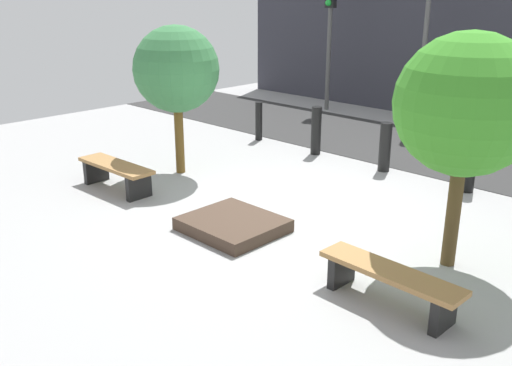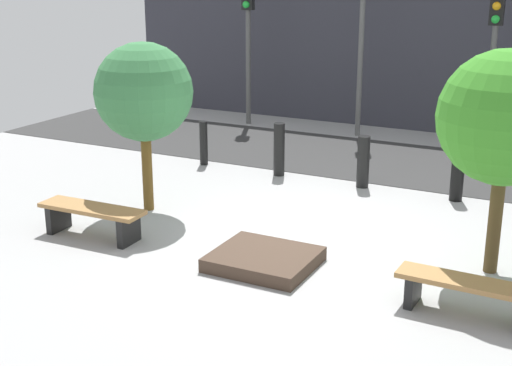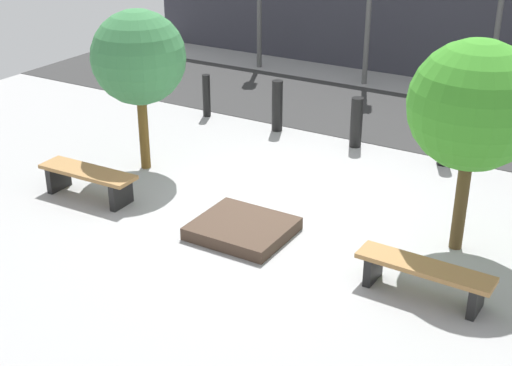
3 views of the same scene
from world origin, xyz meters
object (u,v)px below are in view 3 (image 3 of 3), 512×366
Objects in this scene: bench_left at (88,178)px; planter_bed at (242,229)px; bench_right at (424,274)px; bollard_center at (356,122)px; bollard_far_left at (206,96)px; tree_behind_right_bench at (474,106)px; bollard_left at (277,106)px; bollard_right at (445,141)px; tree_behind_left_bench at (139,58)px.

bench_left reaches higher than planter_bed.
bench_left is 0.98× the size of bench_right.
bollard_far_left is at bearing 180.00° from bollard_center.
tree_behind_right_bench is (2.68, 1.18, 1.92)m from planter_bed.
planter_bed is 0.46× the size of tree_behind_right_bench.
tree_behind_right_bench reaches higher than bollard_left.
bollard_right is at bearing 0.00° from bollard_left.
tree_behind_left_bench is 2.90× the size of bollard_center.
bollard_center is (-2.68, 4.12, 0.15)m from bench_right.
bollard_center reaches higher than planter_bed.
bollard_left is (1.03, 4.12, 0.17)m from bench_left.
bollard_far_left is (-0.61, 2.74, -1.47)m from tree_behind_left_bench.
bench_left is at bearing -123.04° from bollard_center.
bollard_far_left is at bearing 180.00° from bollard_right.
bollard_center is at bearing 0.00° from bollard_left.
bollard_far_left is at bearing 130.04° from planter_bed.
tree_behind_left_bench is at bearing 88.43° from bench_left.
bench_right is 1.79× the size of bollard_center.
tree_behind_left_bench reaches higher than bollard_center.
bollard_left is at bearing 180.00° from bollard_right.
planter_bed is 5.13m from bollard_far_left.
bollard_center is at bearing 124.61° from bench_right.
tree_behind_right_bench is 6.75m from bollard_far_left.
bollard_left is (-1.65, 3.92, 0.41)m from planter_bed.
bench_left is 5.78m from tree_behind_right_bench.
bollard_center is at bearing 45.63° from tree_behind_left_bench.
bollard_left is at bearing 112.79° from planter_bed.
tree_behind_right_bench is at bearing 12.88° from bench_left.
bollard_center is at bearing 134.37° from tree_behind_right_bench.
bollard_left reaches higher than planter_bed.
bollard_left reaches higher than bollard_right.
bench_left is 2.10m from tree_behind_left_bench.
bollard_left is 1.65m from bollard_center.
bollard_right is (-1.03, 4.12, 0.13)m from bench_right.
tree_behind_left_bench is 3.17m from bollard_far_left.
tree_behind_left_bench reaches higher than planter_bed.
tree_behind_left_bench is 3.09× the size of bollard_far_left.
tree_behind_left_bench is 4.09m from bollard_center.
tree_behind_left_bench reaches higher than bench_left.
bench_right is 0.58× the size of tree_behind_right_bench.
bollard_center is at bearing 180.00° from bollard_right.
tree_behind_right_bench reaches higher than bench_left.
tree_behind_left_bench is 3.07× the size of bollard_right.
tree_behind_right_bench reaches higher than bollard_far_left.
bollard_left is (1.65, 0.00, 0.06)m from bollard_far_left.
planter_bed is 1.49× the size of bollard_right.
bollard_far_left reaches higher than bench_left.
tree_behind_left_bench reaches higher than bollard_right.
tree_behind_right_bench is 3.26× the size of bollard_right.
bollard_far_left is 0.87× the size of bollard_left.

